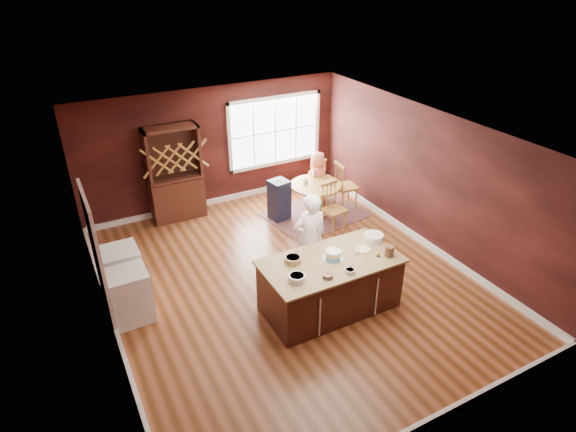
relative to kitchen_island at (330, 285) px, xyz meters
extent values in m
plane|color=brown|center=(-0.25, 0.97, -0.44)|extent=(7.00, 7.00, 0.00)
plane|color=white|center=(-0.25, 0.97, 2.26)|extent=(7.00, 7.00, 0.00)
plane|color=black|center=(-0.25, 4.47, 0.91)|extent=(6.00, 0.00, 6.00)
plane|color=black|center=(-0.25, -2.53, 0.91)|extent=(6.00, 0.00, 6.00)
plane|color=black|center=(-3.25, 0.97, 0.91)|extent=(0.00, 7.00, 7.00)
plane|color=black|center=(2.75, 0.97, 0.91)|extent=(0.00, 7.00, 7.00)
cube|color=#422014|center=(0.00, 0.00, -0.02)|extent=(2.11, 1.07, 0.83)
cube|color=tan|center=(0.00, 0.00, 0.46)|extent=(2.19, 1.15, 0.04)
cylinder|color=#946225|center=(1.44, 2.85, -0.42)|extent=(0.52, 0.52, 0.04)
cylinder|color=#946225|center=(1.44, 2.85, -0.08)|extent=(0.19, 0.19, 0.67)
cylinder|color=#946225|center=(1.44, 2.85, 0.29)|extent=(1.12, 1.12, 0.04)
imported|color=white|center=(0.07, 0.78, 0.42)|extent=(0.66, 0.46, 1.72)
cylinder|color=white|center=(-0.73, -0.21, 0.53)|extent=(0.25, 0.25, 0.10)
cylinder|color=brown|center=(-0.55, 0.24, 0.53)|extent=(0.26, 0.26, 0.10)
cylinder|color=white|center=(-0.29, -0.36, 0.51)|extent=(0.17, 0.17, 0.06)
cylinder|color=beige|center=(0.07, -0.41, 0.51)|extent=(0.15, 0.15, 0.06)
cylinder|color=silver|center=(0.46, -0.04, 0.56)|extent=(0.08, 0.08, 0.16)
cylinder|color=#FFE8C0|center=(0.62, 0.02, 0.49)|extent=(0.26, 0.26, 0.02)
cylinder|color=white|center=(0.96, 0.18, 0.54)|extent=(0.32, 0.32, 0.11)
cylinder|color=#45371F|center=(0.88, -0.32, 0.57)|extent=(0.15, 0.15, 0.18)
cube|color=brown|center=(1.44, 2.85, -0.43)|extent=(2.28, 1.89, 0.01)
imported|color=#E87258|center=(1.76, 3.32, 0.19)|extent=(0.74, 0.69, 1.27)
cylinder|color=beige|center=(1.72, 2.76, 0.32)|extent=(0.22, 0.22, 0.02)
imported|color=white|center=(1.27, 3.01, 0.36)|extent=(0.15, 0.15, 0.10)
cube|color=black|center=(-1.25, 4.19, 0.60)|extent=(1.13, 0.47, 2.07)
cube|color=white|center=(-2.89, 1.25, 0.00)|extent=(0.60, 0.58, 0.87)
cube|color=white|center=(-2.89, 1.89, 0.02)|extent=(0.63, 0.61, 0.91)
camera|label=1|loc=(-3.53, -5.20, 4.68)|focal=30.00mm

